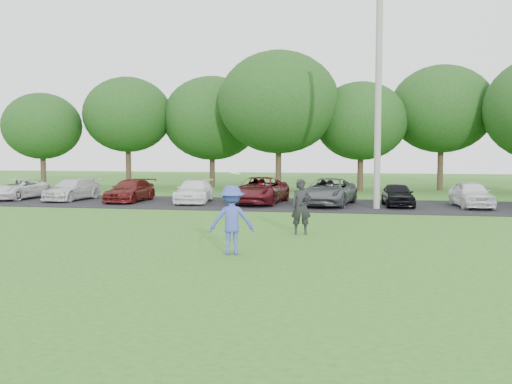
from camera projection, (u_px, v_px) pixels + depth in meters
ground at (229, 255)px, 13.93m from camera, size 100.00×100.00×0.00m
parking_lot at (294, 204)px, 26.67m from camera, size 32.00×6.50×0.03m
utility_pole at (378, 94)px, 24.35m from camera, size 0.28×0.28×9.87m
frisbee_player at (232, 220)px, 14.04m from camera, size 1.22×0.88×2.06m
camera_bystander at (301, 207)px, 17.35m from camera, size 0.67×0.50×1.69m
parked_cars at (305, 192)px, 26.56m from camera, size 30.83×4.81×1.25m
tree_row at (337, 112)px, 35.58m from camera, size 42.39×9.85×8.64m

